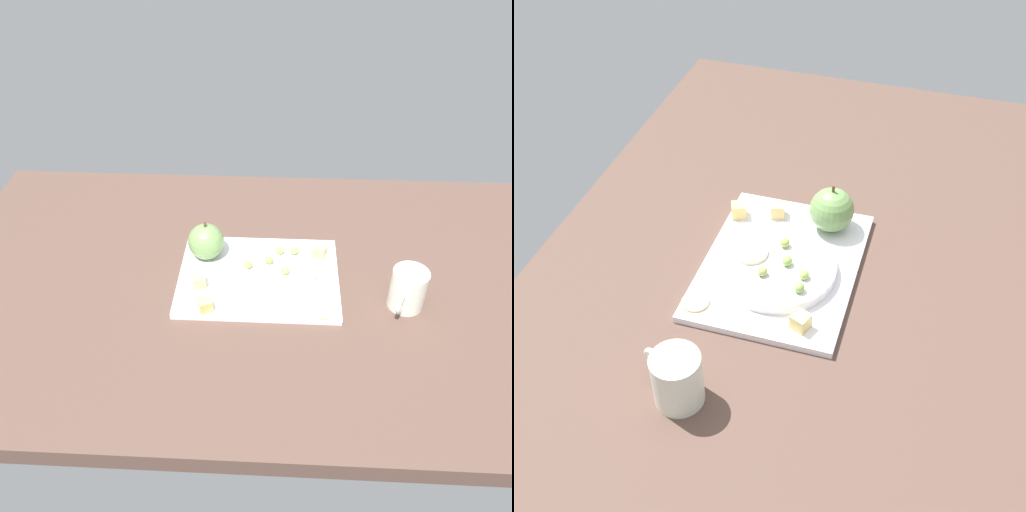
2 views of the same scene
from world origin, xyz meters
TOP-DOWN VIEW (x-y plane):
  - table at (0.00, 0.00)cm, footprint 141.92×80.72cm
  - platter at (4.17, 0.27)cm, footprint 32.28×24.46cm
  - serving_dish at (1.94, 0.45)cm, footprint 18.90×18.90cm
  - apple_whole at (15.40, -5.59)cm, footprint 7.60×7.60cm
  - apple_stem at (15.40, -5.59)cm, footprint 0.50×0.50cm
  - cheese_cube_0 at (13.79, 10.52)cm, footprint 3.22×3.22cm
  - cheese_cube_1 at (-8.37, -6.58)cm, footprint 3.21×3.21cm
  - cheese_cube_2 at (15.79, 4.07)cm, footprint 3.05×3.05cm
  - cracker_0 at (-8.24, 10.02)cm, footprint 4.30×4.30cm
  - grape_0 at (2.17, -1.56)cm, footprint 1.78×1.60cm
  - grape_1 at (-1.16, 1.50)cm, footprint 1.78×1.60cm
  - grape_2 at (-3.00, -4.91)cm, footprint 1.78×1.60cm
  - grape_3 at (6.31, -0.25)cm, footprint 1.78×1.60cm
  - grape_4 at (-0.38, -4.85)cm, footprint 1.78×1.60cm
  - apple_slice_0 at (2.92, 4.72)cm, footprint 5.53×5.53cm
  - cup at (-24.35, 6.08)cm, footprint 6.81×9.54cm

SIDE VIEW (x-z plane):
  - table at x=0.00cm, z-range 0.00..3.79cm
  - platter at x=4.17cm, z-range 3.79..5.00cm
  - cracker_0 at x=-8.24cm, z-range 5.00..5.40cm
  - serving_dish at x=1.94cm, z-range 5.00..6.84cm
  - cheese_cube_0 at x=13.79cm, z-range 5.00..7.46cm
  - cheese_cube_1 at x=-8.37cm, z-range 5.00..7.46cm
  - cheese_cube_2 at x=15.79cm, z-range 5.00..7.46cm
  - apple_slice_0 at x=2.92cm, z-range 6.84..7.44cm
  - grape_4 at x=-0.38cm, z-range 6.84..8.30cm
  - grape_1 at x=-1.16cm, z-range 6.84..8.31cm
  - grape_3 at x=6.31cm, z-range 6.84..8.41cm
  - grape_0 at x=2.17cm, z-range 6.84..8.41cm
  - grape_2 at x=-3.00cm, z-range 6.84..8.43cm
  - cup at x=-24.35cm, z-range 3.79..12.04cm
  - apple_whole at x=15.40cm, z-range 5.00..12.60cm
  - apple_stem at x=15.40cm, z-range 12.60..13.80cm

